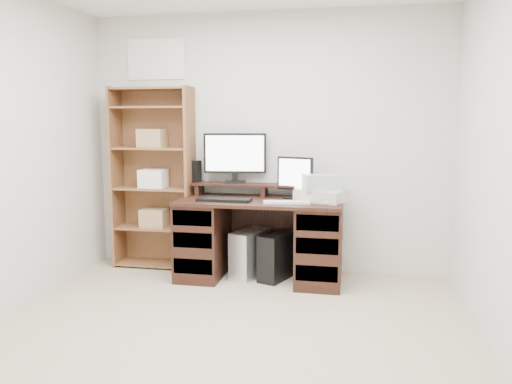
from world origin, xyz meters
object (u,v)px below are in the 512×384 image
(desk, at_px, (260,238))
(monitor_wide, at_px, (235,155))
(tower_black, at_px, (277,256))
(monitor_small, at_px, (295,176))
(tower_silver, at_px, (250,254))
(bookshelf, at_px, (154,176))
(printer, at_px, (322,195))

(desk, height_order, monitor_wide, monitor_wide)
(tower_black, bearing_deg, monitor_small, 54.99)
(tower_silver, relative_size, tower_black, 0.95)
(tower_black, bearing_deg, bookshelf, -167.23)
(desk, bearing_deg, monitor_small, 20.74)
(tower_black, bearing_deg, printer, 21.23)
(desk, bearing_deg, tower_black, 6.56)
(monitor_wide, relative_size, tower_silver, 1.36)
(desk, distance_m, monitor_wide, 0.85)
(monitor_small, relative_size, tower_black, 0.82)
(desk, height_order, tower_silver, desk)
(desk, bearing_deg, tower_silver, 163.87)
(tower_black, xyz_separation_m, bookshelf, (-1.28, 0.19, 0.70))
(tower_silver, xyz_separation_m, tower_black, (0.26, -0.01, -0.01))
(desk, distance_m, tower_silver, 0.20)
(tower_silver, bearing_deg, bookshelf, -169.89)
(monitor_wide, distance_m, tower_black, 1.06)
(printer, bearing_deg, tower_black, -159.16)
(printer, xyz_separation_m, bookshelf, (-1.68, 0.20, 0.12))
(printer, bearing_deg, monitor_wide, -174.26)
(monitor_wide, height_order, monitor_small, monitor_wide)
(monitor_small, height_order, bookshelf, bookshelf)
(printer, distance_m, tower_black, 0.71)
(monitor_wide, height_order, bookshelf, bookshelf)
(desk, relative_size, monitor_small, 3.85)
(printer, bearing_deg, desk, -157.24)
(monitor_wide, bearing_deg, printer, -23.03)
(tower_silver, bearing_deg, printer, 19.14)
(tower_silver, bearing_deg, monitor_wide, 151.74)
(printer, distance_m, bookshelf, 1.70)
(tower_silver, distance_m, tower_black, 0.26)
(tower_silver, height_order, tower_black, tower_silver)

